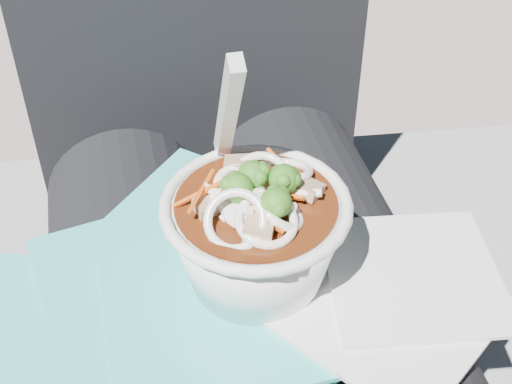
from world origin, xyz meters
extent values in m
cylinder|color=black|center=(-0.09, 0.00, 0.56)|extent=(0.16, 0.48, 0.16)
cylinder|color=black|center=(0.09, 0.00, 0.56)|extent=(0.16, 0.48, 0.16)
cube|color=#2BB6B2|center=(-0.01, -0.02, 0.64)|extent=(0.21, 0.22, 0.00)
cube|color=#2BB6B2|center=(0.03, 0.00, 0.64)|extent=(0.17, 0.16, 0.00)
cube|color=#2BB6B2|center=(-0.05, -0.05, 0.65)|extent=(0.20, 0.22, 0.00)
cube|color=#2BB6B2|center=(-0.13, -0.05, 0.65)|extent=(0.23, 0.22, 0.00)
cube|color=#2BB6B2|center=(-0.03, -0.03, 0.65)|extent=(0.13, 0.10, 0.00)
cube|color=#2BB6B2|center=(-0.01, 0.07, 0.65)|extent=(0.20, 0.20, 0.00)
cube|color=#2BB6B2|center=(0.04, -0.04, 0.65)|extent=(0.14, 0.16, 0.00)
cube|color=#2BB6B2|center=(-0.09, 0.03, 0.65)|extent=(0.17, 0.14, 0.00)
cube|color=#2BB6B2|center=(-0.11, -0.07, 0.65)|extent=(0.21, 0.19, 0.00)
cube|color=#2BB6B2|center=(-0.04, -0.04, 0.66)|extent=(0.16, 0.15, 0.00)
cube|color=silver|center=(0.08, -0.07, 0.66)|extent=(0.19, 0.19, 0.00)
cube|color=silver|center=(0.11, -0.04, 0.66)|extent=(0.15, 0.15, 0.00)
torus|color=white|center=(0.00, -0.01, 0.73)|extent=(0.14, 0.14, 0.01)
cylinder|color=#421A09|center=(0.00, -0.01, 0.73)|extent=(0.11, 0.11, 0.01)
torus|color=white|center=(-0.02, -0.04, 0.74)|extent=(0.05, 0.04, 0.04)
torus|color=white|center=(0.00, 0.00, 0.73)|extent=(0.04, 0.04, 0.02)
torus|color=white|center=(-0.01, 0.00, 0.74)|extent=(0.05, 0.05, 0.02)
torus|color=white|center=(-0.01, -0.01, 0.73)|extent=(0.05, 0.05, 0.02)
torus|color=white|center=(0.03, 0.01, 0.74)|extent=(0.06, 0.06, 0.03)
torus|color=white|center=(0.01, 0.01, 0.74)|extent=(0.05, 0.05, 0.03)
torus|color=white|center=(0.00, -0.04, 0.74)|extent=(0.06, 0.06, 0.03)
torus|color=white|center=(-0.01, -0.01, 0.74)|extent=(0.04, 0.04, 0.03)
torus|color=white|center=(0.00, -0.01, 0.74)|extent=(0.04, 0.04, 0.04)
torus|color=white|center=(0.00, -0.03, 0.74)|extent=(0.04, 0.04, 0.04)
torus|color=white|center=(-0.01, 0.00, 0.74)|extent=(0.04, 0.03, 0.03)
torus|color=white|center=(0.01, -0.03, 0.74)|extent=(0.05, 0.05, 0.03)
cylinder|color=white|center=(0.01, -0.02, 0.74)|extent=(0.02, 0.03, 0.02)
cylinder|color=white|center=(0.03, -0.02, 0.74)|extent=(0.03, 0.02, 0.01)
cylinder|color=white|center=(-0.02, -0.03, 0.74)|extent=(0.02, 0.03, 0.02)
cylinder|color=white|center=(-0.03, -0.01, 0.74)|extent=(0.03, 0.02, 0.02)
cylinder|color=white|center=(-0.01, -0.03, 0.74)|extent=(0.02, 0.03, 0.02)
cylinder|color=white|center=(-0.02, -0.01, 0.74)|extent=(0.03, 0.03, 0.01)
cylinder|color=white|center=(-0.02, -0.02, 0.74)|extent=(0.03, 0.01, 0.02)
cylinder|color=#77994A|center=(0.02, -0.01, 0.74)|extent=(0.01, 0.01, 0.01)
sphere|color=#246216|center=(0.02, -0.01, 0.75)|extent=(0.02, 0.02, 0.02)
sphere|color=#246216|center=(0.02, -0.02, 0.75)|extent=(0.01, 0.01, 0.01)
sphere|color=#246216|center=(0.02, -0.01, 0.75)|extent=(0.01, 0.01, 0.01)
sphere|color=#246216|center=(0.03, -0.01, 0.75)|extent=(0.01, 0.01, 0.01)
sphere|color=#246216|center=(0.03, -0.02, 0.75)|extent=(0.01, 0.01, 0.01)
cylinder|color=#77994A|center=(0.00, 0.00, 0.74)|extent=(0.01, 0.01, 0.01)
sphere|color=#246216|center=(0.00, 0.00, 0.75)|extent=(0.02, 0.02, 0.02)
sphere|color=#246216|center=(0.01, 0.00, 0.75)|extent=(0.01, 0.01, 0.01)
sphere|color=#246216|center=(0.01, 0.00, 0.75)|extent=(0.01, 0.01, 0.01)
sphere|color=#246216|center=(0.00, -0.01, 0.75)|extent=(0.01, 0.01, 0.01)
sphere|color=#246216|center=(0.01, 0.00, 0.75)|extent=(0.01, 0.01, 0.01)
cylinder|color=#77994A|center=(-0.01, -0.01, 0.74)|extent=(0.01, 0.01, 0.01)
sphere|color=#246216|center=(-0.01, -0.01, 0.75)|extent=(0.02, 0.02, 0.02)
sphere|color=#246216|center=(-0.02, -0.01, 0.75)|extent=(0.01, 0.01, 0.01)
sphere|color=#246216|center=(-0.02, -0.01, 0.75)|extent=(0.01, 0.01, 0.01)
sphere|color=#246216|center=(-0.02, -0.02, 0.75)|extent=(0.01, 0.01, 0.01)
sphere|color=#246216|center=(-0.01, -0.01, 0.75)|extent=(0.01, 0.01, 0.01)
cylinder|color=#77994A|center=(0.01, -0.04, 0.74)|extent=(0.01, 0.01, 0.01)
sphere|color=#246216|center=(0.01, -0.04, 0.75)|extent=(0.02, 0.02, 0.02)
sphere|color=#246216|center=(0.00, -0.04, 0.75)|extent=(0.01, 0.01, 0.01)
sphere|color=#246216|center=(0.01, -0.03, 0.75)|extent=(0.01, 0.01, 0.01)
sphere|color=#246216|center=(0.01, -0.03, 0.75)|extent=(0.01, 0.01, 0.01)
sphere|color=#246216|center=(0.01, -0.04, 0.75)|extent=(0.01, 0.01, 0.01)
cube|color=#E25613|center=(0.00, -0.04, 0.74)|extent=(0.02, 0.03, 0.01)
cube|color=#E25613|center=(-0.04, -0.01, 0.74)|extent=(0.03, 0.04, 0.00)
cube|color=#E25613|center=(0.01, -0.01, 0.74)|extent=(0.04, 0.03, 0.02)
cube|color=#E25613|center=(0.01, -0.01, 0.74)|extent=(0.00, 0.03, 0.01)
cube|color=#E25613|center=(0.00, 0.01, 0.74)|extent=(0.03, 0.03, 0.00)
cube|color=#E25613|center=(-0.01, -0.02, 0.74)|extent=(0.03, 0.02, 0.01)
cube|color=#E25613|center=(-0.04, 0.00, 0.74)|extent=(0.04, 0.01, 0.02)
cube|color=#E25613|center=(0.02, 0.01, 0.74)|extent=(0.02, 0.03, 0.01)
cube|color=#E25613|center=(-0.01, 0.01, 0.74)|extent=(0.01, 0.03, 0.01)
cube|color=#9B7657|center=(0.04, -0.01, 0.74)|extent=(0.02, 0.02, 0.01)
cube|color=#9B7657|center=(-0.01, 0.02, 0.74)|extent=(0.02, 0.03, 0.02)
cube|color=#9B7657|center=(-0.03, -0.01, 0.73)|extent=(0.02, 0.02, 0.01)
cube|color=#9B7657|center=(-0.01, -0.04, 0.74)|extent=(0.03, 0.03, 0.01)
ellipsoid|color=white|center=(-0.01, -0.02, 0.74)|extent=(0.03, 0.04, 0.01)
cube|color=white|center=(-0.01, 0.02, 0.79)|extent=(0.01, 0.08, 0.12)
camera|label=1|loc=(-0.08, -0.38, 1.06)|focal=50.00mm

